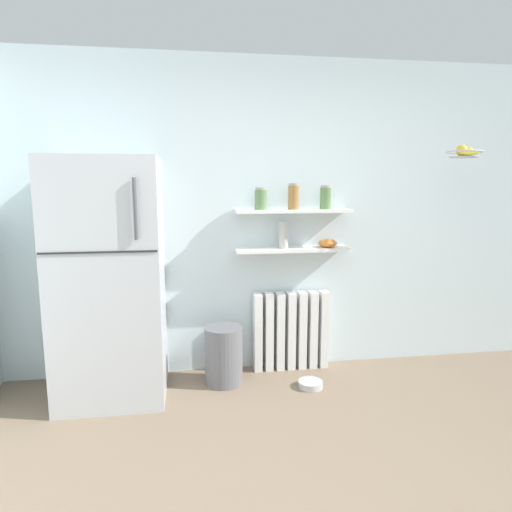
{
  "coord_description": "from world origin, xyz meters",
  "views": [
    {
      "loc": [
        -0.69,
        -1.71,
        1.6
      ],
      "look_at": [
        -0.19,
        1.6,
        1.05
      ],
      "focal_mm": 31.56,
      "sensor_mm": 36.0,
      "label": 1
    }
  ],
  "objects_px": {
    "refrigerator": "(110,280)",
    "storage_jar_1": "(293,197)",
    "vase": "(284,235)",
    "shelf_bowl": "(328,243)",
    "storage_jar_2": "(325,197)",
    "pet_food_bowl": "(310,384)",
    "storage_jar_0": "(261,199)",
    "radiator": "(291,331)",
    "trash_bin": "(224,355)",
    "hanging_fruit_basket": "(465,152)"
  },
  "relations": [
    {
      "from": "radiator",
      "to": "shelf_bowl",
      "type": "bearing_deg",
      "value": -5.72
    },
    {
      "from": "refrigerator",
      "to": "storage_jar_2",
      "type": "distance_m",
      "value": 1.82
    },
    {
      "from": "storage_jar_1",
      "to": "pet_food_bowl",
      "type": "xyz_separation_m",
      "value": [
        0.07,
        -0.36,
        -1.46
      ]
    },
    {
      "from": "storage_jar_0",
      "to": "pet_food_bowl",
      "type": "xyz_separation_m",
      "value": [
        0.34,
        -0.36,
        -1.44
      ]
    },
    {
      "from": "radiator",
      "to": "trash_bin",
      "type": "xyz_separation_m",
      "value": [
        -0.6,
        -0.21,
        -0.1
      ]
    },
    {
      "from": "radiator",
      "to": "refrigerator",
      "type": "bearing_deg",
      "value": -169.31
    },
    {
      "from": "radiator",
      "to": "storage_jar_1",
      "type": "xyz_separation_m",
      "value": [
        0.0,
        -0.03,
        1.15
      ]
    },
    {
      "from": "trash_bin",
      "to": "storage_jar_1",
      "type": "bearing_deg",
      "value": 16.74
    },
    {
      "from": "radiator",
      "to": "pet_food_bowl",
      "type": "height_order",
      "value": "radiator"
    },
    {
      "from": "vase",
      "to": "trash_bin",
      "type": "relative_size",
      "value": 0.48
    },
    {
      "from": "shelf_bowl",
      "to": "storage_jar_2",
      "type": "bearing_deg",
      "value": -180.0
    },
    {
      "from": "storage_jar_0",
      "to": "shelf_bowl",
      "type": "distance_m",
      "value": 0.68
    },
    {
      "from": "refrigerator",
      "to": "radiator",
      "type": "height_order",
      "value": "refrigerator"
    },
    {
      "from": "storage_jar_0",
      "to": "storage_jar_1",
      "type": "relative_size",
      "value": 0.85
    },
    {
      "from": "vase",
      "to": "shelf_bowl",
      "type": "relative_size",
      "value": 1.43
    },
    {
      "from": "trash_bin",
      "to": "pet_food_bowl",
      "type": "height_order",
      "value": "trash_bin"
    },
    {
      "from": "refrigerator",
      "to": "storage_jar_0",
      "type": "relative_size",
      "value": 9.97
    },
    {
      "from": "refrigerator",
      "to": "trash_bin",
      "type": "bearing_deg",
      "value": 4.17
    },
    {
      "from": "refrigerator",
      "to": "vase",
      "type": "xyz_separation_m",
      "value": [
        1.36,
        0.24,
        0.28
      ]
    },
    {
      "from": "radiator",
      "to": "storage_jar_0",
      "type": "bearing_deg",
      "value": -173.67
    },
    {
      "from": "storage_jar_1",
      "to": "pet_food_bowl",
      "type": "distance_m",
      "value": 1.51
    },
    {
      "from": "refrigerator",
      "to": "radiator",
      "type": "bearing_deg",
      "value": 10.69
    },
    {
      "from": "trash_bin",
      "to": "radiator",
      "type": "bearing_deg",
      "value": 19.34
    },
    {
      "from": "storage_jar_1",
      "to": "shelf_bowl",
      "type": "xyz_separation_m",
      "value": [
        0.3,
        0.0,
        -0.39
      ]
    },
    {
      "from": "shelf_bowl",
      "to": "storage_jar_1",
      "type": "bearing_deg",
      "value": -180.0
    },
    {
      "from": "shelf_bowl",
      "to": "hanging_fruit_basket",
      "type": "xyz_separation_m",
      "value": [
        1.0,
        -0.29,
        0.73
      ]
    },
    {
      "from": "refrigerator",
      "to": "storage_jar_2",
      "type": "xyz_separation_m",
      "value": [
        1.7,
        0.24,
        0.59
      ]
    },
    {
      "from": "storage_jar_1",
      "to": "refrigerator",
      "type": "bearing_deg",
      "value": -170.48
    },
    {
      "from": "vase",
      "to": "hanging_fruit_basket",
      "type": "distance_m",
      "value": 1.55
    },
    {
      "from": "shelf_bowl",
      "to": "pet_food_bowl",
      "type": "relative_size",
      "value": 0.81
    },
    {
      "from": "trash_bin",
      "to": "refrigerator",
      "type": "bearing_deg",
      "value": -175.83
    },
    {
      "from": "storage_jar_2",
      "to": "shelf_bowl",
      "type": "distance_m",
      "value": 0.38
    },
    {
      "from": "trash_bin",
      "to": "hanging_fruit_basket",
      "type": "relative_size",
      "value": 1.68
    },
    {
      "from": "storage_jar_2",
      "to": "vase",
      "type": "xyz_separation_m",
      "value": [
        -0.35,
        0.0,
        -0.3
      ]
    },
    {
      "from": "storage_jar_2",
      "to": "vase",
      "type": "distance_m",
      "value": 0.46
    },
    {
      "from": "refrigerator",
      "to": "vase",
      "type": "relative_size",
      "value": 7.92
    },
    {
      "from": "storage_jar_0",
      "to": "storage_jar_1",
      "type": "bearing_deg",
      "value": 0.0
    },
    {
      "from": "refrigerator",
      "to": "storage_jar_2",
      "type": "bearing_deg",
      "value": 8.03
    },
    {
      "from": "storage_jar_1",
      "to": "shelf_bowl",
      "type": "relative_size",
      "value": 1.34
    },
    {
      "from": "storage_jar_2",
      "to": "pet_food_bowl",
      "type": "height_order",
      "value": "storage_jar_2"
    },
    {
      "from": "vase",
      "to": "trash_bin",
      "type": "distance_m",
      "value": 1.09
    },
    {
      "from": "storage_jar_2",
      "to": "hanging_fruit_basket",
      "type": "height_order",
      "value": "hanging_fruit_basket"
    },
    {
      "from": "storage_jar_1",
      "to": "trash_bin",
      "type": "bearing_deg",
      "value": -163.26
    },
    {
      "from": "vase",
      "to": "hanging_fruit_basket",
      "type": "bearing_deg",
      "value": -11.76
    },
    {
      "from": "pet_food_bowl",
      "to": "hanging_fruit_basket",
      "type": "bearing_deg",
      "value": 3.5
    },
    {
      "from": "trash_bin",
      "to": "storage_jar_2",
      "type": "bearing_deg",
      "value": 11.69
    },
    {
      "from": "refrigerator",
      "to": "storage_jar_1",
      "type": "height_order",
      "value": "refrigerator"
    },
    {
      "from": "vase",
      "to": "shelf_bowl",
      "type": "distance_m",
      "value": 0.38
    },
    {
      "from": "storage_jar_1",
      "to": "trash_bin",
      "type": "relative_size",
      "value": 0.45
    },
    {
      "from": "pet_food_bowl",
      "to": "refrigerator",
      "type": "bearing_deg",
      "value": 175.37
    }
  ]
}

